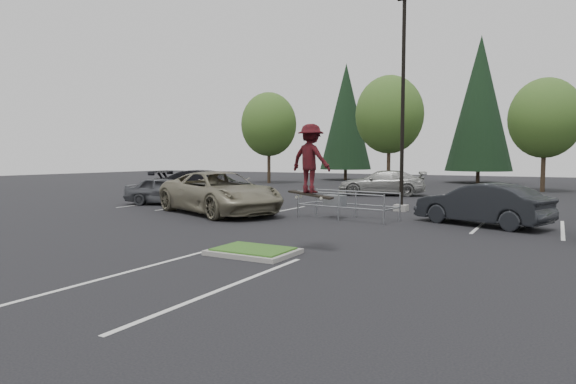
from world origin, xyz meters
The scene contains 16 objects.
ground centered at (0.00, 0.00, 0.00)m, with size 120.00×120.00×0.00m, color black.
grass_median centered at (0.00, 0.00, 0.08)m, with size 2.20×1.60×0.16m.
stall_lines centered at (-1.35, 6.02, 0.00)m, with size 22.62×17.60×0.01m.
light_pole centered at (0.50, 12.00, 4.56)m, with size 0.70×0.60×10.12m.
decid_a centered at (-18.01, 30.03, 5.58)m, with size 5.44×5.44×8.91m.
decid_b centered at (-6.01, 30.53, 6.04)m, with size 5.89×5.89×9.64m.
decid_c centered at (5.99, 29.83, 5.25)m, with size 5.12×5.12×8.38m.
conif_a centered at (-14.00, 40.00, 7.10)m, with size 5.72×5.72×13.00m.
conif_b centered at (0.00, 40.50, 7.85)m, with size 6.38×6.38×14.50m.
cart_corral centered at (-1.07, 8.07, 0.73)m, with size 4.26×2.03×1.16m.
skateboarder centered at (1.20, 1.00, 2.52)m, with size 1.30×0.89×2.00m.
car_l_tan centered at (-6.50, 7.00, 0.96)m, with size 3.19×6.91×1.92m, color gray.
car_l_black centered at (-10.00, 10.57, 0.93)m, with size 2.59×6.38×1.85m, color black.
car_l_grey centered at (-11.50, 8.84, 0.75)m, with size 1.78×4.42×1.51m, color #45464B.
car_r_charc centered at (4.50, 8.76, 0.80)m, with size 1.70×4.86×1.60m, color black.
car_far_silver centered at (-3.28, 20.71, 0.84)m, with size 2.35×5.77×1.67m, color #A0A09B.
Camera 1 is at (6.99, -10.54, 2.57)m, focal length 30.00 mm.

